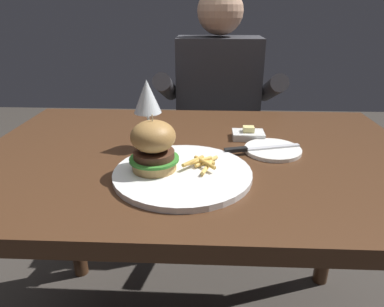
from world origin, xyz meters
name	(u,v)px	position (x,y,z in m)	size (l,w,h in m)	color
dining_table	(197,184)	(0.00, 0.00, 0.64)	(1.17, 0.79, 0.74)	#472B19
main_plate	(183,173)	(-0.03, -0.15, 0.75)	(0.31, 0.31, 0.01)	white
burger_sandwich	(154,146)	(-0.09, -0.14, 0.81)	(0.11, 0.11, 0.13)	tan
fries_pile	(203,163)	(0.02, -0.12, 0.76)	(0.08, 0.10, 0.02)	#E0B251
wine_glass	(147,99)	(-0.13, 0.02, 0.88)	(0.07, 0.07, 0.19)	silver
bread_plate	(273,150)	(0.20, 0.01, 0.74)	(0.15, 0.15, 0.01)	white
table_knife	(255,148)	(0.15, -0.01, 0.75)	(0.21, 0.07, 0.01)	silver
butter_dish	(248,134)	(0.14, 0.11, 0.75)	(0.09, 0.06, 0.04)	white
diner_person	(217,131)	(0.07, 0.67, 0.56)	(0.51, 0.36, 1.18)	#282833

